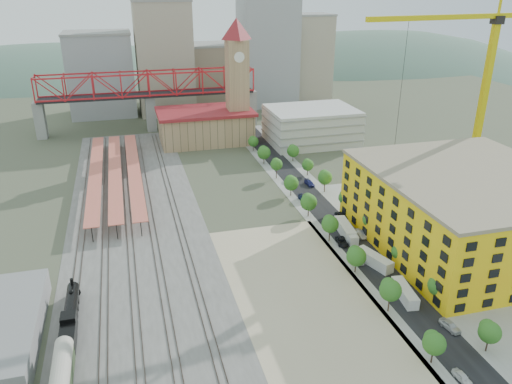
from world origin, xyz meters
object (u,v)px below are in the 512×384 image
object	(u,v)px
site_trailer_c	(349,234)
car_0	(462,377)
site_trailer_b	(374,260)
site_trailer_d	(345,229)
locomotive	(71,314)
tower_crane	(478,70)
site_trailer_a	(405,293)
clock_tower	(237,70)
construction_building	(468,210)

from	to	relation	value
site_trailer_c	car_0	xyz separation A→B (m)	(-3.00, -50.24, -0.51)
site_trailer_b	site_trailer_d	world-z (taller)	site_trailer_d
locomotive	tower_crane	bearing A→B (deg)	18.35
site_trailer_d	site_trailer_a	bearing A→B (deg)	-83.50
clock_tower	site_trailer_d	bearing A→B (deg)	-84.76
locomotive	site_trailer_c	xyz separation A→B (m)	(66.00, 17.60, -0.80)
site_trailer_d	clock_tower	bearing A→B (deg)	101.74
construction_building	site_trailer_b	world-z (taller)	construction_building
locomotive	site_trailer_a	size ratio (longest dim) A/B	2.30
site_trailer_a	site_trailer_d	world-z (taller)	site_trailer_d
tower_crane	site_trailer_b	bearing A→B (deg)	-144.25
locomotive	site_trailer_b	xyz separation A→B (m)	(66.00, 4.07, -0.61)
tower_crane	site_trailer_a	size ratio (longest dim) A/B	6.61
site_trailer_d	tower_crane	bearing A→B (deg)	26.89
locomotive	car_0	size ratio (longest dim) A/B	5.40
clock_tower	site_trailer_b	size ratio (longest dim) A/B	5.26
locomotive	car_0	xyz separation A→B (m)	(63.00, -32.64, -1.30)
locomotive	car_0	bearing A→B (deg)	-27.39
site_trailer_c	site_trailer_d	xyz separation A→B (m)	(0.00, 2.46, 0.26)
site_trailer_a	site_trailer_c	xyz separation A→B (m)	(0.00, 27.02, -0.08)
tower_crane	site_trailer_c	distance (m)	61.66
clock_tower	construction_building	distance (m)	107.36
car_0	locomotive	bearing A→B (deg)	147.49
site_trailer_a	car_0	bearing A→B (deg)	-89.56
locomotive	site_trailer_b	size ratio (longest dim) A/B	2.13
locomotive	car_0	world-z (taller)	locomotive
clock_tower	site_trailer_c	world-z (taller)	clock_tower
clock_tower	locomotive	bearing A→B (deg)	-118.38
construction_building	site_trailer_a	size ratio (longest dim) A/B	5.52
site_trailer_a	site_trailer_d	distance (m)	29.49
tower_crane	site_trailer_a	bearing A→B (deg)	-134.60
clock_tower	construction_building	bearing A→B (deg)	-71.22
clock_tower	site_trailer_a	size ratio (longest dim) A/B	5.67
tower_crane	site_trailer_a	xyz separation A→B (m)	(-45.91, -46.55, -36.15)
clock_tower	car_0	xyz separation A→B (m)	(5.00, -139.99, -28.03)
construction_building	car_0	size ratio (longest dim) A/B	12.96
site_trailer_a	site_trailer_b	bearing A→B (deg)	97.80
clock_tower	tower_crane	distance (m)	88.96
site_trailer_d	car_0	distance (m)	52.80
site_trailer_a	site_trailer_d	bearing A→B (deg)	97.80
clock_tower	tower_crane	size ratio (longest dim) A/B	0.86
tower_crane	site_trailer_b	distance (m)	67.08
site_trailer_c	site_trailer_d	bearing A→B (deg)	96.11
tower_crane	site_trailer_d	xyz separation A→B (m)	(-45.91, -17.06, -35.98)
clock_tower	site_trailer_d	size ratio (longest dim) A/B	4.99
clock_tower	site_trailer_b	world-z (taller)	clock_tower
construction_building	clock_tower	bearing A→B (deg)	108.78
construction_building	tower_crane	world-z (taller)	tower_crane
tower_crane	site_trailer_b	world-z (taller)	tower_crane
site_trailer_b	car_0	xyz separation A→B (m)	(-3.00, -36.71, -0.69)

